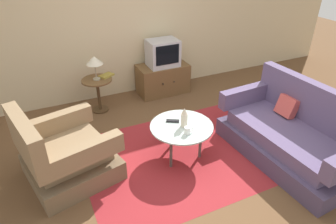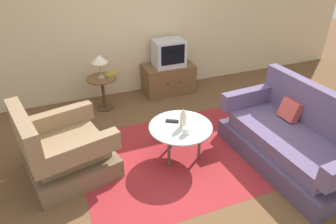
# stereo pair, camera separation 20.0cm
# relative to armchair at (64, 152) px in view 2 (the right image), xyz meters

# --- Properties ---
(ground_plane) EXTENTS (16.00, 16.00, 0.00)m
(ground_plane) POSITION_rel_armchair_xyz_m (1.37, -0.38, -0.31)
(ground_plane) COLOR brown
(back_wall) EXTENTS (9.00, 0.12, 2.70)m
(back_wall) POSITION_rel_armchair_xyz_m (1.37, 1.92, 1.04)
(back_wall) COLOR #CCB78E
(back_wall) RESTS_ON ground
(area_rug) EXTENTS (2.47, 1.90, 0.00)m
(area_rug) POSITION_rel_armchair_xyz_m (1.38, -0.22, -0.31)
(area_rug) COLOR maroon
(area_rug) RESTS_ON ground
(armchair) EXTENTS (1.13, 1.11, 0.92)m
(armchair) POSITION_rel_armchair_xyz_m (0.00, 0.00, 0.00)
(armchair) COLOR brown
(armchair) RESTS_ON ground
(couch) EXTENTS (0.98, 1.80, 0.94)m
(couch) POSITION_rel_armchair_xyz_m (2.64, -0.79, -0.00)
(couch) COLOR #4B3E5C
(couch) RESTS_ON ground
(coffee_table) EXTENTS (0.78, 0.78, 0.47)m
(coffee_table) POSITION_rel_armchair_xyz_m (1.38, -0.22, 0.12)
(coffee_table) COLOR #B2C6C1
(coffee_table) RESTS_ON ground
(side_table) EXTENTS (0.47, 0.47, 0.55)m
(side_table) POSITION_rel_armchair_xyz_m (0.73, 1.40, 0.09)
(side_table) COLOR brown
(side_table) RESTS_ON ground
(tv_stand) EXTENTS (0.88, 0.51, 0.52)m
(tv_stand) POSITION_rel_armchair_xyz_m (1.93, 1.58, -0.05)
(tv_stand) COLOR brown
(tv_stand) RESTS_ON ground
(television) EXTENTS (0.52, 0.39, 0.45)m
(television) POSITION_rel_armchair_xyz_m (1.93, 1.56, 0.44)
(television) COLOR #B7B7BC
(television) RESTS_ON tv_stand
(table_lamp) EXTENTS (0.26, 0.26, 0.38)m
(table_lamp) POSITION_rel_armchair_xyz_m (0.73, 1.39, 0.55)
(table_lamp) COLOR #9E937A
(table_lamp) RESTS_ON side_table
(vase) EXTENTS (0.08, 0.08, 0.25)m
(vase) POSITION_rel_armchair_xyz_m (1.40, -0.25, 0.29)
(vase) COLOR beige
(vase) RESTS_ON coffee_table
(mug) EXTENTS (0.12, 0.07, 0.09)m
(mug) POSITION_rel_armchair_xyz_m (1.37, -0.40, 0.21)
(mug) COLOR white
(mug) RESTS_ON coffee_table
(tv_remote_dark) EXTENTS (0.16, 0.12, 0.02)m
(tv_remote_dark) POSITION_rel_armchair_xyz_m (1.32, -0.09, 0.18)
(tv_remote_dark) COLOR black
(tv_remote_dark) RESTS_ON coffee_table
(book) EXTENTS (0.26, 0.23, 0.03)m
(book) POSITION_rel_armchair_xyz_m (0.90, 1.45, 0.26)
(book) COLOR olive
(book) RESTS_ON side_table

